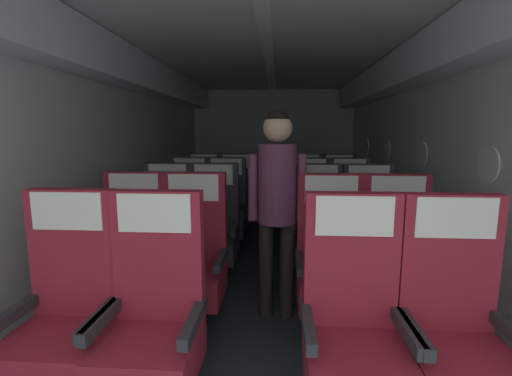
# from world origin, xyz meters

# --- Properties ---
(ground) EXTENTS (3.49, 7.36, 0.02)m
(ground) POSITION_xyz_m (0.00, 3.48, -0.01)
(ground) COLOR #23282D
(fuselage_shell) EXTENTS (3.37, 7.01, 2.33)m
(fuselage_shell) POSITION_xyz_m (0.00, 3.75, 1.66)
(fuselage_shell) COLOR silver
(fuselage_shell) RESTS_ON ground
(seat_a_left_window) EXTENTS (0.50, 0.48, 1.12)m
(seat_a_left_window) POSITION_xyz_m (-0.97, 1.39, 0.46)
(seat_a_left_window) COLOR #38383D
(seat_a_left_window) RESTS_ON ground
(seat_a_left_aisle) EXTENTS (0.50, 0.48, 1.12)m
(seat_a_left_aisle) POSITION_xyz_m (-0.50, 1.37, 0.46)
(seat_a_left_aisle) COLOR #38383D
(seat_a_left_aisle) RESTS_ON ground
(seat_a_right_aisle) EXTENTS (0.50, 0.48, 1.12)m
(seat_a_right_aisle) POSITION_xyz_m (0.98, 1.37, 0.46)
(seat_a_right_aisle) COLOR #38383D
(seat_a_right_aisle) RESTS_ON ground
(seat_a_right_window) EXTENTS (0.50, 0.48, 1.12)m
(seat_a_right_window) POSITION_xyz_m (0.50, 1.37, 0.46)
(seat_a_right_window) COLOR #38383D
(seat_a_right_window) RESTS_ON ground
(seat_b_left_window) EXTENTS (0.50, 0.48, 1.12)m
(seat_b_left_window) POSITION_xyz_m (-0.97, 2.24, 0.46)
(seat_b_left_window) COLOR #38383D
(seat_b_left_window) RESTS_ON ground
(seat_b_left_aisle) EXTENTS (0.50, 0.48, 1.12)m
(seat_b_left_aisle) POSITION_xyz_m (-0.51, 2.23, 0.46)
(seat_b_left_aisle) COLOR #38383D
(seat_b_left_aisle) RESTS_ON ground
(seat_b_right_aisle) EXTENTS (0.50, 0.48, 1.12)m
(seat_b_right_aisle) POSITION_xyz_m (0.98, 2.21, 0.46)
(seat_b_right_aisle) COLOR #38383D
(seat_b_right_aisle) RESTS_ON ground
(seat_b_right_window) EXTENTS (0.50, 0.48, 1.12)m
(seat_b_right_window) POSITION_xyz_m (0.51, 2.21, 0.46)
(seat_b_right_window) COLOR #38383D
(seat_b_right_window) RESTS_ON ground
(seat_c_left_window) EXTENTS (0.50, 0.48, 1.12)m
(seat_c_left_window) POSITION_xyz_m (-0.98, 3.07, 0.46)
(seat_c_left_window) COLOR #38383D
(seat_c_left_window) RESTS_ON ground
(seat_c_left_aisle) EXTENTS (0.50, 0.48, 1.12)m
(seat_c_left_aisle) POSITION_xyz_m (-0.51, 3.06, 0.46)
(seat_c_left_aisle) COLOR #38383D
(seat_c_left_aisle) RESTS_ON ground
(seat_c_right_aisle) EXTENTS (0.50, 0.48, 1.12)m
(seat_c_right_aisle) POSITION_xyz_m (0.98, 3.05, 0.46)
(seat_c_right_aisle) COLOR #38383D
(seat_c_right_aisle) RESTS_ON ground
(seat_c_right_window) EXTENTS (0.50, 0.48, 1.12)m
(seat_c_right_window) POSITION_xyz_m (0.50, 3.06, 0.46)
(seat_c_right_window) COLOR #38383D
(seat_c_right_window) RESTS_ON ground
(seat_d_left_window) EXTENTS (0.50, 0.48, 1.12)m
(seat_d_left_window) POSITION_xyz_m (-0.97, 3.90, 0.46)
(seat_d_left_window) COLOR #38383D
(seat_d_left_window) RESTS_ON ground
(seat_d_left_aisle) EXTENTS (0.50, 0.48, 1.12)m
(seat_d_left_aisle) POSITION_xyz_m (-0.51, 3.88, 0.46)
(seat_d_left_aisle) COLOR #38383D
(seat_d_left_aisle) RESTS_ON ground
(seat_d_right_aisle) EXTENTS (0.50, 0.48, 1.12)m
(seat_d_right_aisle) POSITION_xyz_m (0.97, 3.90, 0.46)
(seat_d_right_aisle) COLOR #38383D
(seat_d_right_aisle) RESTS_ON ground
(seat_d_right_window) EXTENTS (0.50, 0.48, 1.12)m
(seat_d_right_window) POSITION_xyz_m (0.50, 3.88, 0.46)
(seat_d_right_window) COLOR #38383D
(seat_d_right_window) RESTS_ON ground
(seat_e_left_window) EXTENTS (0.50, 0.48, 1.12)m
(seat_e_left_window) POSITION_xyz_m (-0.96, 4.72, 0.46)
(seat_e_left_window) COLOR #38383D
(seat_e_left_window) RESTS_ON ground
(seat_e_left_aisle) EXTENTS (0.50, 0.48, 1.12)m
(seat_e_left_aisle) POSITION_xyz_m (-0.50, 4.72, 0.46)
(seat_e_left_aisle) COLOR #38383D
(seat_e_left_aisle) RESTS_ON ground
(seat_e_right_aisle) EXTENTS (0.50, 0.48, 1.12)m
(seat_e_right_aisle) POSITION_xyz_m (0.98, 4.72, 0.46)
(seat_e_right_aisle) COLOR #38383D
(seat_e_right_aisle) RESTS_ON ground
(seat_e_right_window) EXTENTS (0.50, 0.48, 1.12)m
(seat_e_right_window) POSITION_xyz_m (0.51, 4.71, 0.46)
(seat_e_right_window) COLOR #38383D
(seat_e_right_window) RESTS_ON ground
(flight_attendant) EXTENTS (0.43, 0.28, 1.59)m
(flight_attendant) POSITION_xyz_m (0.12, 2.33, 0.98)
(flight_attendant) COLOR black
(flight_attendant) RESTS_ON ground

